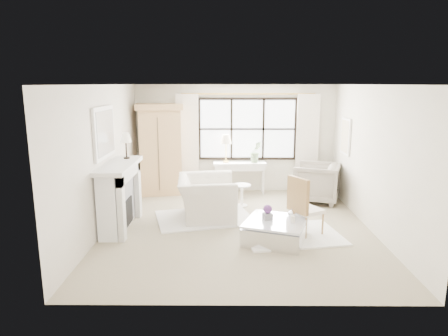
{
  "coord_description": "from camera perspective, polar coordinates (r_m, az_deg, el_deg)",
  "views": [
    {
      "loc": [
        -0.22,
        -7.27,
        2.72
      ],
      "look_at": [
        -0.27,
        0.2,
        1.13
      ],
      "focal_mm": 32.0,
      "sensor_mm": 36.0,
      "label": 1
    }
  ],
  "objects": [
    {
      "name": "wall_back",
      "position": [
        10.12,
        1.63,
        4.2
      ],
      "size": [
        5.0,
        0.0,
        5.0
      ],
      "primitive_type": "plane",
      "rotation": [
        1.57,
        0.0,
        0.0
      ],
      "color": "beige",
      "rests_on": "ground"
    },
    {
      "name": "art_canvas",
      "position": [
        9.43,
        16.87,
        4.35
      ],
      "size": [
        0.01,
        0.52,
        0.72
      ],
      "primitive_type": "cube",
      "color": "beige",
      "rests_on": "wall_right"
    },
    {
      "name": "curtain_rod",
      "position": [
        9.96,
        3.44,
        10.53
      ],
      "size": [
        3.3,
        0.04,
        0.04
      ],
      "primitive_type": "cylinder",
      "rotation": [
        0.0,
        1.57,
        0.0
      ],
      "color": "gold",
      "rests_on": "wall_back"
    },
    {
      "name": "coffee_table",
      "position": [
        7.14,
        7.37,
        -8.93
      ],
      "size": [
        1.28,
        1.28,
        0.38
      ],
      "rotation": [
        0.0,
        0.0,
        -0.34
      ],
      "color": "silver",
      "rests_on": "floor"
    },
    {
      "name": "window_frame",
      "position": [
        10.07,
        3.36,
        5.58
      ],
      "size": [
        2.5,
        0.04,
        1.5
      ],
      "primitive_type": null,
      "color": "black",
      "rests_on": "wall_back"
    },
    {
      "name": "floor",
      "position": [
        7.77,
        2.0,
        -8.52
      ],
      "size": [
        5.5,
        5.5,
        0.0
      ],
      "primitive_type": "plane",
      "color": "tan",
      "rests_on": "ground"
    },
    {
      "name": "window_pane",
      "position": [
        10.08,
        3.36,
        5.58
      ],
      "size": [
        2.4,
        0.02,
        1.5
      ],
      "primitive_type": "cube",
      "color": "white",
      "rests_on": "wall_back"
    },
    {
      "name": "mirror_glass",
      "position": [
        7.65,
        -16.55,
        4.89
      ],
      "size": [
        0.02,
        1.0,
        0.8
      ],
      "primitive_type": "cube",
      "color": "silver",
      "rests_on": "wall_left"
    },
    {
      "name": "wall_right",
      "position": [
        7.88,
        20.56,
        1.21
      ],
      "size": [
        0.0,
        5.5,
        5.5
      ],
      "primitive_type": "plane",
      "rotation": [
        1.57,
        0.0,
        -1.57
      ],
      "color": "silver",
      "rests_on": "ground"
    },
    {
      "name": "curtain_right",
      "position": [
        10.23,
        11.79,
        3.39
      ],
      "size": [
        0.55,
        0.1,
        2.47
      ],
      "primitive_type": "cube",
      "color": "white",
      "rests_on": "ground"
    },
    {
      "name": "planter_box",
      "position": [
        7.09,
        6.23,
        -6.88
      ],
      "size": [
        0.18,
        0.18,
        0.11
      ],
      "primitive_type": "cube",
      "rotation": [
        0.0,
        0.0,
        0.27
      ],
      "color": "gray",
      "rests_on": "coffee_table"
    },
    {
      "name": "console_lamp",
      "position": [
        9.84,
        0.29,
        4.02
      ],
      "size": [
        0.28,
        0.28,
        0.69
      ],
      "color": "gold",
      "rests_on": "console_table"
    },
    {
      "name": "armoire",
      "position": [
        9.99,
        -9.07,
        2.73
      ],
      "size": [
        1.22,
        0.87,
        2.24
      ],
      "rotation": [
        0.0,
        0.0,
        0.16
      ],
      "color": "tan",
      "rests_on": "floor"
    },
    {
      "name": "wingback_chair",
      "position": [
        9.57,
        13.08,
        -2.03
      ],
      "size": [
        1.26,
        1.25,
        0.91
      ],
      "primitive_type": "imported",
      "rotation": [
        0.0,
        0.0,
        -1.91
      ],
      "color": "gray",
      "rests_on": "floor"
    },
    {
      "name": "ceiling",
      "position": [
        7.28,
        2.16,
        11.82
      ],
      "size": [
        5.5,
        5.5,
        0.0
      ],
      "primitive_type": "plane",
      "rotation": [
        3.14,
        0.0,
        0.0
      ],
      "color": "silver",
      "rests_on": "ground"
    },
    {
      "name": "wall_left",
      "position": [
        7.74,
        -16.76,
        1.28
      ],
      "size": [
        0.0,
        5.5,
        5.5
      ],
      "primitive_type": "plane",
      "rotation": [
        1.57,
        0.0,
        1.57
      ],
      "color": "beige",
      "rests_on": "ground"
    },
    {
      "name": "rug_left",
      "position": [
        8.27,
        -2.79,
        -7.11
      ],
      "size": [
        2.19,
        1.79,
        0.03
      ],
      "primitive_type": "cube",
      "rotation": [
        0.0,
        0.0,
        0.26
      ],
      "color": "silver",
      "rests_on": "floor"
    },
    {
      "name": "club_armchair",
      "position": [
        8.21,
        -2.47,
        -4.25
      ],
      "size": [
        1.25,
        1.41,
        0.85
      ],
      "primitive_type": "imported",
      "rotation": [
        0.0,
        0.0,
        1.66
      ],
      "color": "silver",
      "rests_on": "floor"
    },
    {
      "name": "curtain_left",
      "position": [
        10.08,
        -5.21,
        3.46
      ],
      "size": [
        0.55,
        0.1,
        2.47
      ],
      "primitive_type": "cube",
      "color": "white",
      "rests_on": "ground"
    },
    {
      "name": "mirror_frame",
      "position": [
        7.66,
        -16.76,
        4.89
      ],
      "size": [
        0.05,
        1.15,
        0.95
      ],
      "primitive_type": "cube",
      "color": "white",
      "rests_on": "wall_left"
    },
    {
      "name": "art_frame",
      "position": [
        9.44,
        16.99,
        4.34
      ],
      "size": [
        0.04,
        0.62,
        0.82
      ],
      "primitive_type": "cube",
      "color": "white",
      "rests_on": "wall_right"
    },
    {
      "name": "fireplace",
      "position": [
        7.84,
        -14.86,
        -3.76
      ],
      "size": [
        0.58,
        1.66,
        1.26
      ],
      "color": "silver",
      "rests_on": "ground"
    },
    {
      "name": "orchid_plant",
      "position": [
        9.91,
        4.57,
        2.33
      ],
      "size": [
        0.34,
        0.3,
        0.53
      ],
      "primitive_type": "imported",
      "rotation": [
        0.0,
        0.0,
        0.26
      ],
      "color": "#607A51",
      "rests_on": "console_table"
    },
    {
      "name": "pillar_candle",
      "position": [
        6.98,
        9.79,
        -7.24
      ],
      "size": [
        0.08,
        0.08,
        0.12
      ],
      "primitive_type": "cylinder",
      "color": "silver",
      "rests_on": "coffee_table"
    },
    {
      "name": "planter_flowers",
      "position": [
        7.05,
        6.26,
        -5.86
      ],
      "size": [
        0.16,
        0.16,
        0.16
      ],
      "primitive_type": "sphere",
      "color": "#5F2E75",
      "rests_on": "planter_box"
    },
    {
      "name": "french_chair",
      "position": [
        7.48,
        11.56,
        -7.06
      ],
      "size": [
        0.66,
        0.66,
        1.08
      ],
      "rotation": [
        0.0,
        0.0,
        2.11
      ],
      "color": "#AD8148",
      "rests_on": "floor"
    },
    {
      "name": "mantel_lamp",
      "position": [
        8.09,
        -13.86,
        4.07
      ],
      "size": [
        0.22,
        0.22,
        0.51
      ],
      "color": "black",
      "rests_on": "fireplace"
    },
    {
      "name": "rug_right",
      "position": [
        7.48,
        9.6,
        -9.38
      ],
      "size": [
        1.93,
        1.58,
        0.03
      ],
      "primitive_type": "cube",
      "rotation": [
        0.0,
        0.0,
        0.17
      ],
      "color": "white",
      "rests_on": "floor"
    },
    {
      "name": "side_table",
      "position": [
        8.98,
        2.57,
        -3.47
      ],
      "size": [
        0.4,
        0.4,
        0.51
      ],
      "color": "white",
      "rests_on": "floor"
    },
    {
      "name": "coffee_vase",
      "position": [
        7.29,
        9.64,
        -6.3
      ],
      "size": [
        0.16,
        0.16,
        0.15
      ],
      "primitive_type": "imported",
      "rotation": [
        0.0,
        0.0,
        -0.15
      ],
      "color": "silver",
      "rests_on": "coffee_table"
    },
    {
      "name": "wall_front",
      "position": [
        4.73,
        3.02,
        -4.86
      ],
      "size": [
        5.0,
        0.0,
        5.0
      ],
      "primitive_type": "plane",
      "rotation": [
        -1.57,
        0.0,
        0.0
      ],
      "color": "beige",
      "rests_on": "ground"
    },
    {
      "name": "console_table",
      "position": [
        10.03,
        2.21,
        -1.4
      ],
      "size": [
        1.32,
        0.52,
        0.8
      ],
      "rotation": [
        0.0,
        0.0,
        0.05
      ],
      "color": "silver",
      "rests_on": "floor"
    }
  ]
}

